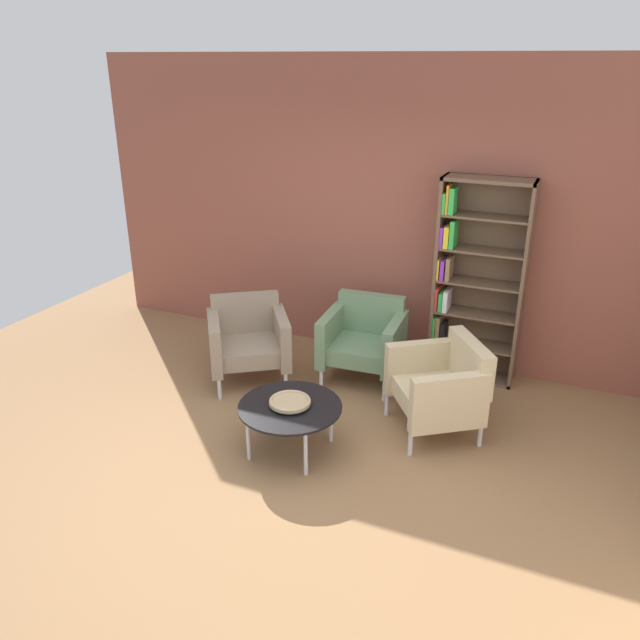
{
  "coord_description": "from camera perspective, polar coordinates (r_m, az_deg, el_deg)",
  "views": [
    {
      "loc": [
        1.78,
        -3.31,
        2.86
      ],
      "look_at": [
        -0.04,
        0.84,
        0.95
      ],
      "focal_mm": 35.24,
      "sensor_mm": 36.0,
      "label": 1
    }
  ],
  "objects": [
    {
      "name": "decorative_bowl",
      "position": [
        4.82,
        -2.75,
        -7.41
      ],
      "size": [
        0.32,
        0.32,
        0.05
      ],
      "color": "tan",
      "rests_on": "coffee_table_low"
    },
    {
      "name": "bookshelf_tall",
      "position": [
        5.96,
        13.65,
        3.35
      ],
      "size": [
        0.8,
        0.3,
        1.9
      ],
      "color": "brown",
      "rests_on": "ground_plane"
    },
    {
      "name": "armchair_corner_red",
      "position": [
        5.91,
        4.03,
        -1.68
      ],
      "size": [
        0.76,
        0.7,
        0.78
      ],
      "rotation": [
        0.0,
        0.0,
        0.06
      ],
      "color": "slate",
      "rests_on": "ground_plane"
    },
    {
      "name": "brick_back_panel",
      "position": [
        6.2,
        6.43,
        9.56
      ],
      "size": [
        6.4,
        0.12,
        2.9
      ],
      "primitive_type": "cube",
      "color": "brown",
      "rests_on": "ground_plane"
    },
    {
      "name": "ground_plane",
      "position": [
        4.72,
        -3.77,
        -14.47
      ],
      "size": [
        8.32,
        8.32,
        0.0
      ],
      "primitive_type": "plane",
      "color": "olive"
    },
    {
      "name": "armchair_by_bookshelf",
      "position": [
        5.92,
        -6.55,
        -1.7
      ],
      "size": [
        0.94,
        0.93,
        0.78
      ],
      "rotation": [
        0.0,
        0.0,
        0.61
      ],
      "color": "gray",
      "rests_on": "ground_plane"
    },
    {
      "name": "coffee_table_low",
      "position": [
        4.85,
        -2.73,
        -8.06
      ],
      "size": [
        0.8,
        0.8,
        0.4
      ],
      "color": "black",
      "rests_on": "ground_plane"
    },
    {
      "name": "armchair_spare_guest",
      "position": [
        5.18,
        11.01,
        -5.79
      ],
      "size": [
        0.93,
        0.95,
        0.78
      ],
      "rotation": [
        0.0,
        0.0,
        -0.95
      ],
      "color": "#C6B289",
      "rests_on": "ground_plane"
    }
  ]
}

